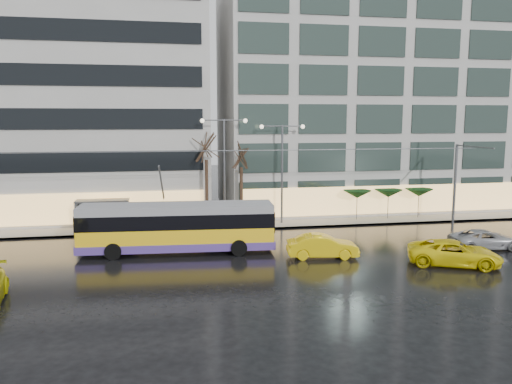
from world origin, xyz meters
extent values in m
plane|color=black|center=(0.00, 0.00, 0.00)|extent=(140.00, 140.00, 0.00)
cube|color=gray|center=(2.00, 14.00, 0.07)|extent=(80.00, 10.00, 0.15)
cube|color=slate|center=(2.00, 9.05, 0.07)|extent=(80.00, 0.10, 0.15)
cube|color=#A3A19C|center=(-16.00, 19.00, 11.15)|extent=(34.00, 14.00, 22.00)
cube|color=#A3A19C|center=(19.00, 19.00, 12.65)|extent=(32.00, 14.00, 25.00)
cube|color=yellow|center=(-2.20, 3.00, 1.14)|extent=(13.21, 3.58, 1.63)
cube|color=#52388D|center=(-2.20, 3.00, 0.60)|extent=(13.25, 3.63, 0.54)
cube|color=black|center=(-2.20, 3.00, 2.34)|extent=(13.23, 3.60, 0.98)
cube|color=gray|center=(-2.20, 3.00, 3.10)|extent=(13.21, 3.58, 0.54)
cube|color=black|center=(4.34, 2.56, 2.18)|extent=(0.23, 2.50, 1.41)
cube|color=black|center=(-8.75, 3.43, 2.18)|extent=(0.23, 2.50, 1.41)
cylinder|color=black|center=(2.01, 4.08, 0.54)|extent=(1.11, 0.45, 1.09)
cylinder|color=black|center=(1.83, 1.37, 0.54)|extent=(1.11, 0.45, 1.09)
cylinder|color=black|center=(-6.24, 4.63, 0.54)|extent=(1.11, 0.45, 1.09)
cylinder|color=black|center=(-6.42, 1.92, 0.54)|extent=(1.11, 0.45, 1.09)
cylinder|color=#595B60|center=(-3.22, 4.10, 4.68)|extent=(0.33, 4.04, 2.86)
cylinder|color=#595B60|center=(-3.18, 4.64, 4.68)|extent=(0.33, 4.04, 2.86)
cylinder|color=#595B60|center=(22.00, 8.50, 3.50)|extent=(0.24, 0.24, 7.00)
cube|color=#595B60|center=(22.00, 6.00, 6.90)|extent=(0.10, 5.00, 0.10)
cylinder|color=#595B60|center=(1.00, 5.75, 6.80)|extent=(42.00, 0.04, 0.04)
cylinder|color=#595B60|center=(1.00, 6.25, 6.80)|extent=(42.00, 0.04, 0.04)
cube|color=#595B60|center=(-8.00, 10.50, 2.60)|extent=(4.20, 1.60, 0.12)
cube|color=silver|center=(-8.00, 11.20, 1.35)|extent=(4.00, 0.05, 2.20)
cube|color=white|center=(-10.05, 10.50, 1.35)|extent=(0.10, 1.40, 2.20)
cylinder|color=#595B60|center=(-10.00, 9.80, 1.35)|extent=(0.10, 0.10, 2.40)
cylinder|color=#595B60|center=(-10.00, 11.20, 1.35)|extent=(0.10, 0.10, 2.40)
cylinder|color=#595B60|center=(-6.00, 9.80, 1.35)|extent=(0.10, 0.10, 2.40)
cylinder|color=#595B60|center=(-6.00, 11.20, 1.35)|extent=(0.10, 0.10, 2.40)
cylinder|color=#595B60|center=(2.00, 10.80, 4.65)|extent=(0.18, 0.18, 9.00)
cylinder|color=#595B60|center=(1.10, 10.80, 9.05)|extent=(1.80, 0.10, 0.10)
cylinder|color=#595B60|center=(2.90, 10.80, 9.05)|extent=(1.80, 0.10, 0.10)
sphere|color=#FFF2CC|center=(0.20, 10.80, 9.00)|extent=(0.36, 0.36, 0.36)
sphere|color=#FFF2CC|center=(3.80, 10.80, 9.00)|extent=(0.36, 0.36, 0.36)
cylinder|color=#595B60|center=(7.00, 10.80, 4.40)|extent=(0.18, 0.18, 8.50)
cylinder|color=#595B60|center=(6.10, 10.80, 8.55)|extent=(1.80, 0.10, 0.10)
cylinder|color=#595B60|center=(7.90, 10.80, 8.55)|extent=(1.80, 0.10, 0.10)
sphere|color=#FFF2CC|center=(5.20, 10.80, 8.50)|extent=(0.36, 0.36, 0.36)
sphere|color=#FFF2CC|center=(8.80, 10.80, 8.50)|extent=(0.36, 0.36, 0.36)
cylinder|color=black|center=(0.50, 11.00, 2.95)|extent=(0.28, 0.28, 5.60)
cylinder|color=black|center=(3.50, 11.20, 2.60)|extent=(0.28, 0.28, 4.90)
cylinder|color=#595B60|center=(14.00, 11.00, 1.25)|extent=(0.06, 0.06, 2.20)
cone|color=#0F3710|center=(14.00, 11.00, 2.45)|extent=(2.50, 2.50, 0.70)
cylinder|color=#595B60|center=(17.00, 11.00, 1.25)|extent=(0.06, 0.06, 2.20)
cone|color=#0F3710|center=(17.00, 11.00, 2.45)|extent=(2.50, 2.50, 0.70)
cylinder|color=#595B60|center=(20.00, 11.00, 1.25)|extent=(0.06, 0.06, 2.20)
cone|color=#0F3710|center=(20.00, 11.00, 2.45)|extent=(2.50, 2.50, 0.70)
imported|color=yellow|center=(7.22, -0.03, 0.77)|extent=(4.87, 2.26, 1.55)
imported|color=yellow|center=(14.85, -3.22, 0.79)|extent=(6.22, 4.67, 1.57)
imported|color=#9C9DA0|center=(19.33, 0.12, 0.68)|extent=(5.03, 2.55, 1.36)
imported|color=black|center=(-5.79, 9.62, 1.12)|extent=(0.82, 0.67, 1.94)
imported|color=#D0457D|center=(-5.79, 9.62, 1.90)|extent=(1.22, 1.23, 0.88)
imported|color=black|center=(-6.42, 10.22, 0.95)|extent=(0.83, 0.67, 1.60)
imported|color=black|center=(-9.89, 11.45, 1.07)|extent=(1.22, 0.74, 1.83)
imported|color=black|center=(-9.89, 11.45, 1.90)|extent=(0.86, 0.86, 0.72)
camera|label=1|loc=(-2.90, -30.93, 9.07)|focal=35.00mm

